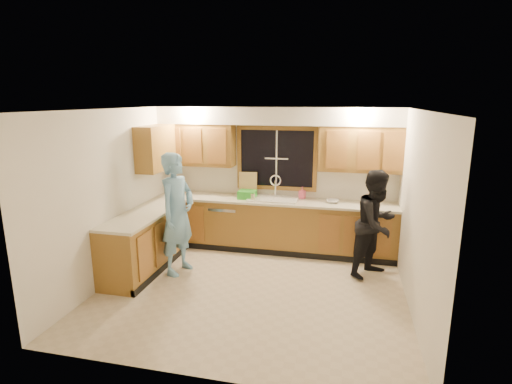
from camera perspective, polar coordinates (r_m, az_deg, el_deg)
floor at (r=5.82m, az=-0.60°, el=-13.73°), size 4.20×4.20×0.00m
ceiling at (r=5.19m, az=-0.67°, el=11.70°), size 4.20×4.20×0.00m
wall_back at (r=7.19m, az=2.94°, el=2.05°), size 4.20×0.00×4.20m
wall_left at (r=6.20m, az=-19.86°, el=-0.52°), size 0.00×3.80×3.80m
wall_right at (r=5.30m, az=22.03°, el=-2.94°), size 0.00×3.80×3.80m
base_cabinets_back at (r=7.10m, az=2.43°, el=-4.83°), size 4.20×0.60×0.88m
base_cabinets_left at (r=6.56m, az=-15.44°, el=-6.85°), size 0.60×1.90×0.88m
countertop_back at (r=6.96m, az=2.45°, el=-1.26°), size 4.20×0.63×0.04m
countertop_left at (r=6.42m, az=-15.57°, el=-3.00°), size 0.63×1.90×0.04m
upper_cabinets_left at (r=7.32m, az=-8.36°, el=6.69°), size 1.35×0.33×0.75m
upper_cabinets_right at (r=6.83m, az=14.66°, el=5.95°), size 1.35×0.33×0.75m
upper_cabinets_return at (r=6.98m, az=-14.13°, el=6.12°), size 0.33×0.90×0.75m
soffit at (r=6.89m, az=2.78°, el=10.80°), size 4.20×0.35×0.30m
window_frame at (r=7.12m, az=2.96°, el=4.80°), size 1.44×0.03×1.14m
sink at (r=6.99m, az=2.47°, el=-1.50°), size 0.86×0.52×0.57m
dishwasher at (r=7.30m, az=-4.18°, el=-4.60°), size 0.60×0.56×0.82m
stove at (r=6.10m, az=-17.99°, el=-8.48°), size 0.58×0.75×0.90m
man at (r=6.17m, az=-11.16°, el=-3.09°), size 0.59×0.77×1.87m
woman at (r=6.24m, az=16.82°, el=-4.36°), size 0.98×1.00×1.63m
knife_block at (r=7.62m, az=-10.39°, el=0.75°), size 0.14×0.14×0.21m
cutting_board at (r=7.18m, az=-1.16°, el=1.14°), size 0.34×0.15×0.43m
dish_crate at (r=7.04m, az=-1.26°, el=-0.35°), size 0.30×0.28×0.14m
soap_bottle at (r=7.06m, az=6.61°, el=-0.10°), size 0.13×0.13×0.21m
bowl at (r=6.86m, az=10.88°, el=-1.32°), size 0.23×0.23×0.05m
can_left at (r=6.95m, az=-0.92°, el=-0.58°), size 0.07×0.07×0.12m
can_right at (r=6.83m, az=-0.47°, el=-0.80°), size 0.09×0.09×0.13m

